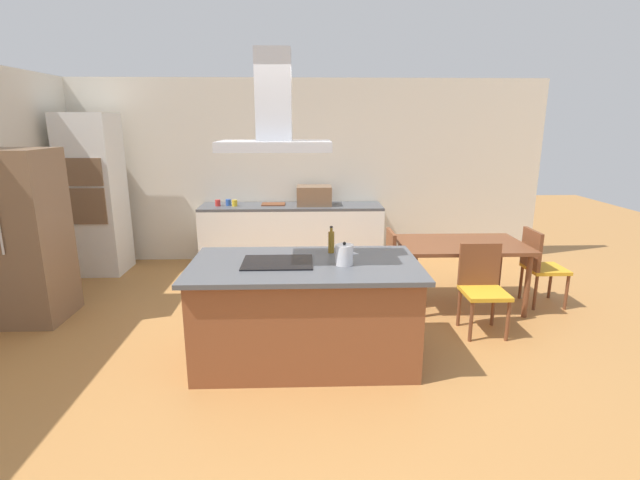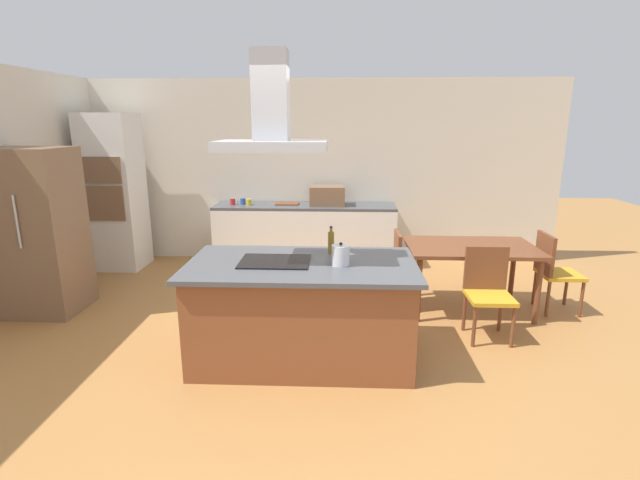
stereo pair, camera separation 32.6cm
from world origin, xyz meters
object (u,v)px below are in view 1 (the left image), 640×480
(cutting_board, at_px, (274,204))
(chair_facing_island, at_px, (482,283))
(olive_oil_bottle, at_px, (332,242))
(dining_table, at_px, (462,250))
(coffee_mug_blue, at_px, (229,202))
(range_hood, at_px, (275,119))
(refrigerator, at_px, (20,237))
(chair_at_right_end, at_px, (539,262))
(countertop_microwave, at_px, (314,196))
(coffee_mug_yellow, at_px, (235,203))
(tea_kettle, at_px, (345,255))
(wall_oven_stack, at_px, (95,195))
(chair_at_left_end, at_px, (381,264))
(cooktop, at_px, (278,262))
(coffee_mug_red, at_px, (218,203))

(cutting_board, height_order, chair_facing_island, cutting_board)
(olive_oil_bottle, relative_size, dining_table, 0.18)
(coffee_mug_blue, relative_size, range_hood, 0.10)
(coffee_mug_blue, relative_size, refrigerator, 0.05)
(refrigerator, height_order, chair_at_right_end, refrigerator)
(range_hood, bearing_deg, countertop_microwave, 82.53)
(coffee_mug_yellow, bearing_deg, cutting_board, 9.96)
(olive_oil_bottle, bearing_deg, tea_kettle, -76.54)
(wall_oven_stack, height_order, chair_at_left_end, wall_oven_stack)
(cooktop, xyz_separation_m, cutting_board, (-0.22, 2.93, 0.00))
(cooktop, height_order, dining_table, cooktop)
(tea_kettle, distance_m, chair_at_left_end, 1.46)
(wall_oven_stack, relative_size, chair_facing_island, 2.47)
(chair_at_left_end, relative_size, range_hood, 0.99)
(tea_kettle, height_order, chair_at_right_end, tea_kettle)
(olive_oil_bottle, bearing_deg, refrigerator, 168.22)
(cooktop, height_order, tea_kettle, tea_kettle)
(wall_oven_stack, bearing_deg, dining_table, -17.13)
(coffee_mug_red, xyz_separation_m, dining_table, (3.03, -1.65, -0.28))
(cutting_board, relative_size, chair_at_right_end, 0.38)
(wall_oven_stack, distance_m, refrigerator, 1.67)
(wall_oven_stack, xyz_separation_m, refrigerator, (-0.08, -1.66, -0.19))
(coffee_mug_red, relative_size, chair_facing_island, 0.10)
(coffee_mug_yellow, bearing_deg, coffee_mug_red, 175.78)
(coffee_mug_yellow, bearing_deg, chair_facing_island, -39.47)
(coffee_mug_yellow, relative_size, wall_oven_stack, 0.04)
(tea_kettle, distance_m, countertop_microwave, 2.95)
(countertop_microwave, bearing_deg, coffee_mug_red, -178.82)
(range_hood, bearing_deg, coffee_mug_blue, 106.73)
(tea_kettle, distance_m, range_hood, 1.25)
(coffee_mug_red, distance_m, wall_oven_stack, 1.67)
(coffee_mug_yellow, xyz_separation_m, chair_facing_island, (2.79, -2.30, -0.44))
(dining_table, distance_m, chair_facing_island, 0.68)
(chair_at_right_end, bearing_deg, wall_oven_stack, 165.54)
(cutting_board, xyz_separation_m, dining_table, (2.24, -1.73, -0.24))
(chair_facing_island, bearing_deg, chair_at_left_end, 143.99)
(cooktop, height_order, wall_oven_stack, wall_oven_stack)
(chair_facing_island, bearing_deg, dining_table, 90.00)
(cooktop, relative_size, chair_facing_island, 0.67)
(wall_oven_stack, xyz_separation_m, chair_at_left_end, (3.77, -1.44, -0.59))
(coffee_mug_yellow, bearing_deg, countertop_microwave, 2.33)
(dining_table, bearing_deg, cutting_board, 142.32)
(coffee_mug_yellow, distance_m, refrigerator, 2.71)
(coffee_mug_blue, distance_m, range_hood, 3.24)
(coffee_mug_red, xyz_separation_m, cutting_board, (0.80, 0.08, -0.04))
(wall_oven_stack, xyz_separation_m, dining_table, (4.68, -1.44, -0.43))
(dining_table, height_order, range_hood, range_hood)
(coffee_mug_yellow, relative_size, cutting_board, 0.26)
(chair_facing_island, distance_m, chair_at_right_end, 1.13)
(cutting_board, bearing_deg, cooktop, -85.73)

